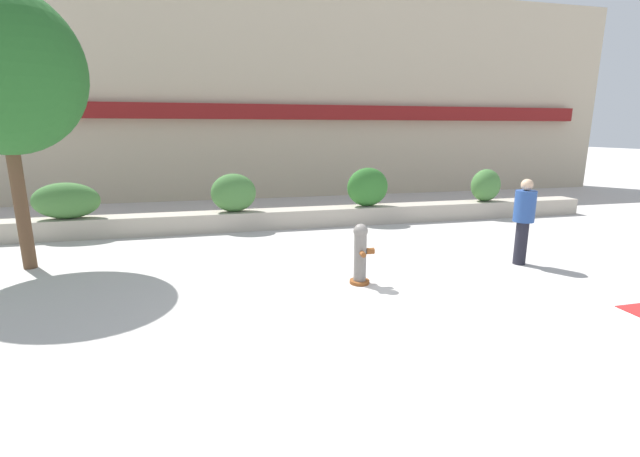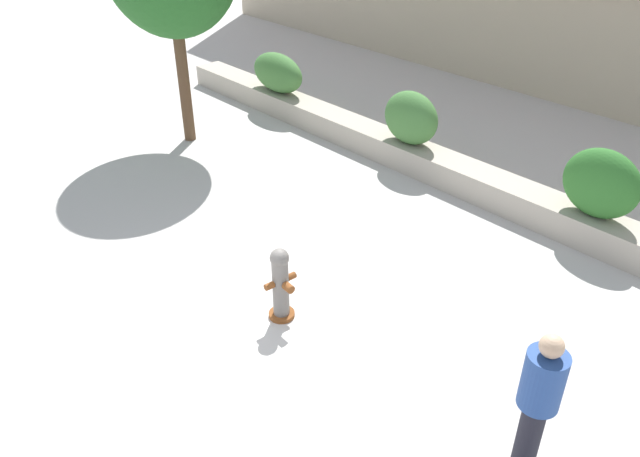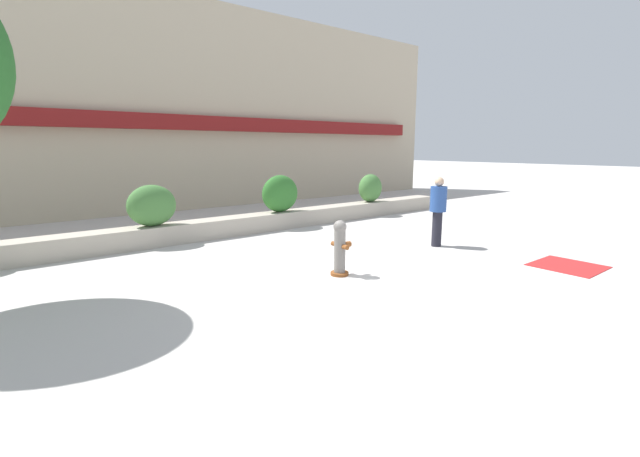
# 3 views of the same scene
# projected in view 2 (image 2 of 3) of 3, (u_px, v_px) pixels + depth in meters

# --- Properties ---
(ground_plane) EXTENTS (120.00, 120.00, 0.00)m
(ground_plane) POSITION_uv_depth(u_px,v_px,m) (206.00, 352.00, 7.89)
(ground_plane) COLOR #BCB7B2
(planter_wall_low) EXTENTS (18.00, 0.70, 0.50)m
(planter_wall_low) POSITION_uv_depth(u_px,v_px,m) (487.00, 187.00, 11.19)
(planter_wall_low) COLOR #ADA393
(planter_wall_low) RESTS_ON ground
(hedge_bush_0) EXTENTS (1.57, 0.70, 0.90)m
(hedge_bush_0) POSITION_uv_depth(u_px,v_px,m) (278.00, 73.00, 14.59)
(hedge_bush_0) COLOR #427538
(hedge_bush_0) RESTS_ON planter_wall_low
(hedge_bush_1) EXTENTS (1.20, 0.70, 1.03)m
(hedge_bush_1) POSITION_uv_depth(u_px,v_px,m) (411.00, 118.00, 11.97)
(hedge_bush_1) COLOR #427538
(hedge_bush_1) RESTS_ON planter_wall_low
(hedge_bush_2) EXTENTS (1.22, 0.63, 1.12)m
(hedge_bush_2) POSITION_uv_depth(u_px,v_px,m) (601.00, 184.00, 9.54)
(hedge_bush_2) COLOR #2D6B28
(hedge_bush_2) RESTS_ON planter_wall_low
(fire_hydrant) EXTENTS (0.44, 0.48, 1.08)m
(fire_hydrant) POSITION_uv_depth(u_px,v_px,m) (281.00, 283.00, 8.20)
(fire_hydrant) COLOR brown
(fire_hydrant) RESTS_ON ground
(pedestrian) EXTENTS (0.53, 0.53, 1.73)m
(pedestrian) POSITION_uv_depth(u_px,v_px,m) (539.00, 396.00, 5.93)
(pedestrian) COLOR black
(pedestrian) RESTS_ON ground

